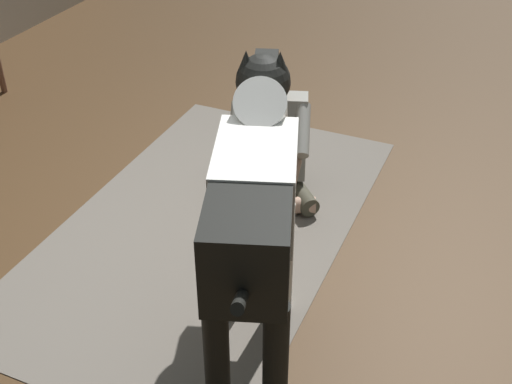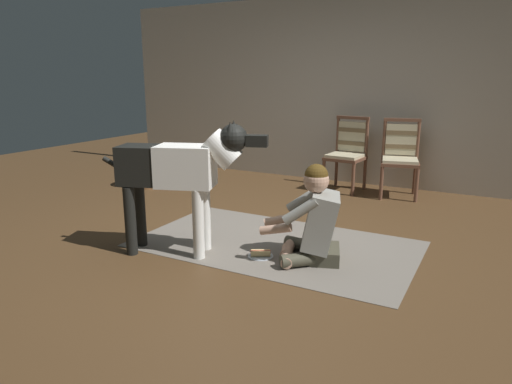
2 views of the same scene
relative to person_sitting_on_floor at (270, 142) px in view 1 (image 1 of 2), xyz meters
The scene contains 5 objects.
ground_plane 0.81m from the person_sitting_on_floor, behind, with size 13.20×13.20×0.00m, color #4F361E.
area_rug 0.58m from the person_sitting_on_floor, 156.75° to the left, with size 2.51×1.46×0.01m, color slate.
person_sitting_on_floor is the anchor object (origin of this frame).
large_dog 1.21m from the person_sitting_on_floor, 160.77° to the right, with size 1.38×0.60×1.16m.
hot_dog_on_plate 0.54m from the person_sitting_on_floor, 160.77° to the right, with size 0.22×0.22×0.06m.
Camera 1 is at (-2.26, -1.29, 2.21)m, focal length 46.95 mm.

